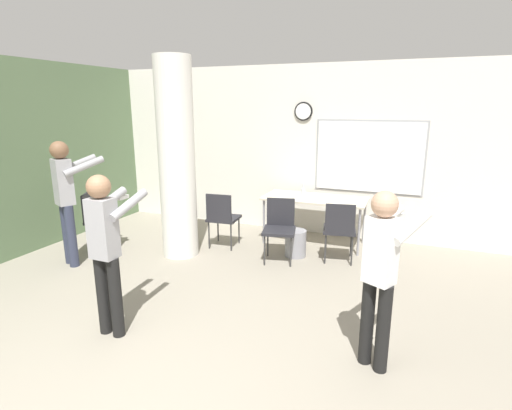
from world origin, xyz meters
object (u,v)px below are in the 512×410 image
object	(u,v)px
folding_table	(315,201)
chair_by_left_wall	(97,216)
person_watching_back	(67,194)
chair_table_front	(280,225)
chair_table_right	(340,227)
chair_table_left	(222,216)
bottle_on_table	(303,193)
person_playing_side	(381,267)
person_playing_front	(106,243)

from	to	relation	value
folding_table	chair_by_left_wall	world-z (taller)	chair_by_left_wall
person_watching_back	chair_by_left_wall	bearing A→B (deg)	101.50
chair_table_front	chair_table_right	size ratio (longest dim) A/B	1.00
chair_table_left	person_watching_back	world-z (taller)	person_watching_back
bottle_on_table	chair_table_right	bearing A→B (deg)	-37.12
chair_table_left	folding_table	bearing A→B (deg)	29.91
folding_table	chair_by_left_wall	bearing A→B (deg)	-154.23
bottle_on_table	chair_table_left	size ratio (longest dim) A/B	0.27
chair_by_left_wall	chair_table_right	world-z (taller)	same
folding_table	bottle_on_table	xyz separation A→B (m)	(-0.16, -0.14, 0.14)
person_playing_side	bottle_on_table	bearing A→B (deg)	117.22
chair_by_left_wall	chair_table_front	size ratio (longest dim) A/B	1.00
chair_by_left_wall	chair_table_front	distance (m)	2.79
bottle_on_table	chair_table_front	size ratio (longest dim) A/B	0.27
person_watching_back	chair_table_right	bearing A→B (deg)	23.00
chair_by_left_wall	chair_table_right	bearing A→B (deg)	12.91
bottle_on_table	person_playing_front	bearing A→B (deg)	-108.05
chair_by_left_wall	person_watching_back	distance (m)	0.81
bottle_on_table	person_playing_side	bearing A→B (deg)	-62.78
chair_table_front	chair_table_right	xyz separation A→B (m)	(0.80, 0.22, 0.00)
person_playing_front	folding_table	bearing A→B (deg)	70.21
folding_table	bottle_on_table	world-z (taller)	bottle_on_table
folding_table	chair_table_front	world-z (taller)	chair_table_front
chair_table_front	chair_table_right	world-z (taller)	same
chair_table_right	person_watching_back	size ratio (longest dim) A/B	0.51
bottle_on_table	chair_table_front	distance (m)	0.80
folding_table	chair_table_right	size ratio (longest dim) A/B	1.83
chair_table_left	person_watching_back	xyz separation A→B (m)	(-1.63, -1.37, 0.49)
folding_table	chair_table_right	bearing A→B (deg)	-51.54
folding_table	chair_table_front	xyz separation A→B (m)	(-0.29, -0.86, -0.18)
person_playing_side	folding_table	bearing A→B (deg)	113.45
bottle_on_table	chair_table_right	xyz separation A→B (m)	(0.67, -0.51, -0.32)
chair_by_left_wall	person_playing_side	world-z (taller)	person_playing_side
chair_table_right	folding_table	bearing A→B (deg)	128.46
folding_table	chair_table_left	xyz separation A→B (m)	(-1.26, -0.72, -0.18)
bottle_on_table	person_watching_back	world-z (taller)	person_watching_back
chair_table_front	person_playing_side	world-z (taller)	person_playing_side
bottle_on_table	chair_table_left	world-z (taller)	bottle_on_table
chair_table_left	chair_table_right	distance (m)	1.77
folding_table	bottle_on_table	size ratio (longest dim) A/B	6.86
chair_table_left	chair_table_front	size ratio (longest dim) A/B	1.00
person_watching_back	person_playing_side	size ratio (longest dim) A/B	1.12
chair_table_front	person_playing_front	bearing A→B (deg)	-110.28
person_playing_side	chair_table_right	bearing A→B (deg)	108.13
folding_table	person_watching_back	size ratio (longest dim) A/B	0.94
person_watching_back	person_playing_front	bearing A→B (deg)	-34.35
chair_table_left	chair_table_front	xyz separation A→B (m)	(0.97, -0.14, 0.00)
bottle_on_table	person_playing_front	distance (m)	3.28
chair_table_left	chair_table_right	size ratio (longest dim) A/B	1.00
chair_table_front	person_watching_back	distance (m)	2.91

